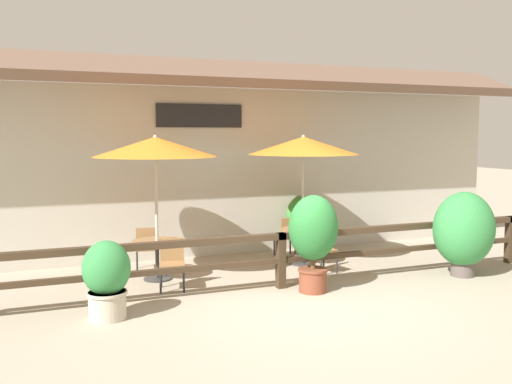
% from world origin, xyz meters
% --- Properties ---
extents(ground_plane, '(60.00, 60.00, 0.00)m').
position_xyz_m(ground_plane, '(0.00, 0.00, 0.00)').
color(ground_plane, '#9E937F').
extents(building_facade, '(14.28, 1.49, 4.23)m').
position_xyz_m(building_facade, '(-0.00, 4.10, 2.16)').
color(building_facade, '#BCB7A8').
rests_on(building_facade, ground).
extents(patio_railing, '(10.40, 0.14, 0.95)m').
position_xyz_m(patio_railing, '(0.00, 1.05, 0.70)').
color(patio_railing, '#3D2D1E').
rests_on(patio_railing, ground).
extents(patio_umbrella_near, '(2.19, 2.19, 2.60)m').
position_xyz_m(patio_umbrella_near, '(-1.82, 2.40, 2.39)').
color(patio_umbrella_near, '#B7B2A8').
rests_on(patio_umbrella_near, ground).
extents(dining_table_near, '(0.91, 0.91, 0.71)m').
position_xyz_m(dining_table_near, '(-1.82, 2.40, 0.57)').
color(dining_table_near, olive).
rests_on(dining_table_near, ground).
extents(chair_near_streetside, '(0.51, 0.51, 0.86)m').
position_xyz_m(chair_near_streetside, '(-1.73, 1.68, 0.48)').
color(chair_near_streetside, olive).
rests_on(chair_near_streetside, ground).
extents(chair_near_wallside, '(0.49, 0.49, 0.86)m').
position_xyz_m(chair_near_wallside, '(-1.86, 3.13, 0.48)').
color(chair_near_wallside, olive).
rests_on(chair_near_wallside, ground).
extents(patio_umbrella_middle, '(2.19, 2.19, 2.60)m').
position_xyz_m(patio_umbrella_middle, '(1.16, 2.53, 2.39)').
color(patio_umbrella_middle, '#B7B2A8').
rests_on(patio_umbrella_middle, ground).
extents(dining_table_middle, '(0.91, 0.91, 0.71)m').
position_xyz_m(dining_table_middle, '(1.16, 2.53, 0.57)').
color(dining_table_middle, olive).
rests_on(dining_table_middle, ground).
extents(chair_middle_streetside, '(0.49, 0.49, 0.86)m').
position_xyz_m(chair_middle_streetside, '(1.16, 1.79, 0.48)').
color(chair_middle_streetside, olive).
rests_on(chair_middle_streetside, ground).
extents(chair_middle_wallside, '(0.43, 0.43, 0.86)m').
position_xyz_m(chair_middle_wallside, '(1.17, 3.26, 0.48)').
color(chair_middle_wallside, olive).
rests_on(chair_middle_wallside, ground).
extents(potted_plant_entrance_palm, '(0.83, 0.75, 1.62)m').
position_xyz_m(potted_plant_entrance_palm, '(0.39, 0.63, 0.97)').
color(potted_plant_entrance_palm, brown).
rests_on(potted_plant_entrance_palm, ground).
extents(potted_plant_small_flowering, '(0.68, 0.61, 1.13)m').
position_xyz_m(potted_plant_small_flowering, '(-2.96, 0.48, 0.59)').
color(potted_plant_small_flowering, '#B7AD99').
rests_on(potted_plant_small_flowering, ground).
extents(potted_plant_broad_leaf, '(1.15, 1.04, 1.57)m').
position_xyz_m(potted_plant_broad_leaf, '(3.47, 0.54, 0.85)').
color(potted_plant_broad_leaf, '#564C47').
rests_on(potted_plant_broad_leaf, ground).
extents(potted_plant_corner_fern, '(0.72, 0.65, 1.27)m').
position_xyz_m(potted_plant_corner_fern, '(1.66, 3.55, 0.78)').
color(potted_plant_corner_fern, '#9E4C33').
rests_on(potted_plant_corner_fern, ground).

